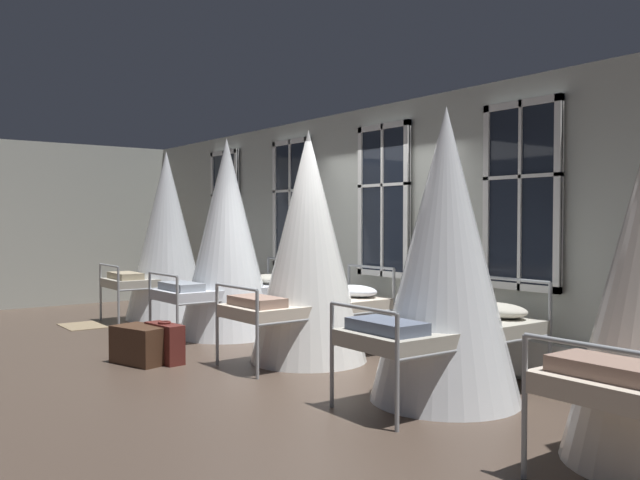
% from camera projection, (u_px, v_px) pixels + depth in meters
% --- Properties ---
extents(ground, '(25.22, 25.22, 0.00)m').
position_uv_depth(ground, '(299.00, 362.00, 7.56)').
color(ground, '#4C3D33').
extents(back_wall_with_windows, '(13.61, 0.10, 3.04)m').
position_uv_depth(back_wall_with_windows, '(390.00, 227.00, 8.34)').
color(back_wall_with_windows, '#B2B7AD').
rests_on(back_wall_with_windows, ground).
extents(end_wall_left, '(0.10, 6.77, 3.04)m').
position_uv_depth(end_wall_left, '(12.00, 225.00, 12.04)').
color(end_wall_left, '#B2B7AD').
rests_on(end_wall_left, ground).
extents(window_bank, '(9.03, 0.10, 2.72)m').
position_uv_depth(window_bank, '(382.00, 268.00, 8.28)').
color(window_bank, black).
rests_on(window_bank, ground).
extents(cot_first, '(1.34, 1.95, 2.73)m').
position_uv_depth(cot_first, '(167.00, 237.00, 10.92)').
color(cot_first, '#9EA3A8').
rests_on(cot_first, ground).
extents(cot_second, '(1.34, 1.97, 2.73)m').
position_uv_depth(cot_second, '(227.00, 240.00, 9.26)').
color(cot_second, '#9EA3A8').
rests_on(cot_second, ground).
extents(cot_third, '(1.34, 1.96, 2.63)m').
position_uv_depth(cot_third, '(309.00, 249.00, 7.64)').
color(cot_third, '#9EA3A8').
rests_on(cot_third, ground).
extents(cot_fourth, '(1.34, 1.96, 2.61)m').
position_uv_depth(cot_fourth, '(446.00, 258.00, 5.95)').
color(cot_fourth, '#9EA3A8').
rests_on(cot_fourth, ground).
extents(rug_first, '(0.80, 0.57, 0.01)m').
position_uv_depth(rug_first, '(83.00, 326.00, 10.13)').
color(rug_first, '#8E7A5B').
rests_on(rug_first, ground).
extents(suitcase_dark, '(0.58, 0.27, 0.47)m').
position_uv_depth(suitcase_dark, '(165.00, 343.00, 7.55)').
color(suitcase_dark, '#5B231E').
rests_on(suitcase_dark, ground).
extents(travel_trunk, '(0.73, 0.57, 0.42)m').
position_uv_depth(travel_trunk, '(141.00, 345.00, 7.51)').
color(travel_trunk, '#472D1E').
rests_on(travel_trunk, ground).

